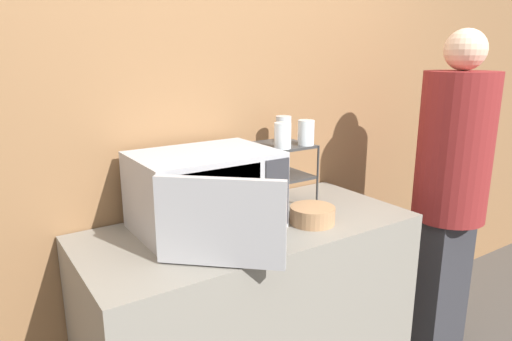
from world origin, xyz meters
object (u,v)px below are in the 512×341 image
at_px(glass_back_right, 283,128).
at_px(bowl, 312,215).
at_px(person, 450,187).
at_px(microwave, 206,192).
at_px(glass_front_left, 283,136).
at_px(glass_front_right, 306,133).
at_px(dish_rack, 283,161).

distance_m(glass_back_right, bowl, 0.48).
bearing_deg(person, microwave, 166.10).
bearing_deg(glass_front_left, glass_back_right, 51.98).
xyz_separation_m(microwave, glass_front_right, (0.50, -0.02, 0.20)).
distance_m(microwave, bowl, 0.46).
bearing_deg(bowl, glass_back_right, 73.99).
bearing_deg(glass_front_right, microwave, 177.58).
distance_m(microwave, dish_rack, 0.44).
bearing_deg(person, glass_front_right, 158.62).
height_order(microwave, glass_back_right, glass_back_right).
xyz_separation_m(dish_rack, glass_front_left, (-0.07, -0.08, 0.14)).
relative_size(microwave, glass_back_right, 6.33).
relative_size(microwave, glass_front_left, 6.33).
xyz_separation_m(glass_front_left, person, (0.85, -0.28, -0.30)).
distance_m(dish_rack, glass_front_right, 0.18).
height_order(microwave, glass_front_left, glass_front_left).
xyz_separation_m(glass_front_left, bowl, (0.03, -0.17, -0.32)).
bearing_deg(glass_front_left, glass_front_right, 0.73).
height_order(glass_front_left, glass_back_right, same).
distance_m(glass_front_right, person, 0.83).
distance_m(microwave, glass_back_right, 0.56).
height_order(microwave, person, person).
relative_size(dish_rack, bowl, 1.57).
height_order(dish_rack, glass_front_left, glass_front_left).
xyz_separation_m(glass_back_right, glass_front_right, (0.00, -0.17, 0.00)).
height_order(microwave, dish_rack, microwave).
bearing_deg(microwave, bowl, -26.00).
height_order(glass_front_left, person, person).
height_order(glass_front_right, person, person).
bearing_deg(glass_front_left, microwave, 176.46).
bearing_deg(glass_front_right, bowl, -119.64).
height_order(dish_rack, glass_back_right, glass_back_right).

